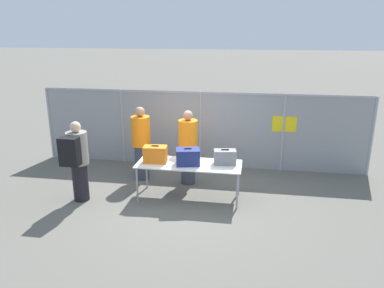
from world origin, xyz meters
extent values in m
plane|color=#605E56|center=(0.00, 0.00, 0.00)|extent=(120.00, 120.00, 0.00)
cylinder|color=#9EA0A5|center=(-4.28, 2.09, 1.01)|extent=(0.07, 0.07, 2.02)
cylinder|color=#9EA0A5|center=(-2.14, 2.09, 1.01)|extent=(0.07, 0.07, 2.02)
cylinder|color=#9EA0A5|center=(0.00, 2.09, 1.01)|extent=(0.07, 0.07, 2.02)
cylinder|color=#9EA0A5|center=(2.14, 2.09, 1.01)|extent=(0.07, 0.07, 2.02)
cylinder|color=#9EA0A5|center=(4.28, 2.09, 1.01)|extent=(0.07, 0.07, 2.02)
cube|color=gray|center=(0.00, 2.09, 1.01)|extent=(8.56, 0.01, 2.02)
cube|color=#9EA0A5|center=(0.00, 2.09, 1.99)|extent=(8.56, 0.04, 0.04)
cube|color=yellow|center=(2.15, 2.08, 1.25)|extent=(0.60, 0.01, 0.40)
cube|color=silver|center=(0.05, 0.05, 0.78)|extent=(2.24, 0.85, 0.02)
cylinder|color=#99999E|center=(-1.01, -0.31, 0.39)|extent=(0.04, 0.04, 0.77)
cylinder|color=#99999E|center=(1.11, -0.31, 0.39)|extent=(0.04, 0.04, 0.77)
cylinder|color=#99999E|center=(-1.01, 0.42, 0.39)|extent=(0.04, 0.04, 0.77)
cylinder|color=#99999E|center=(1.11, 0.42, 0.39)|extent=(0.04, 0.04, 0.77)
cube|color=orange|center=(-0.68, 0.02, 0.98)|extent=(0.52, 0.33, 0.36)
cube|color=black|center=(-0.68, 0.02, 1.17)|extent=(0.16, 0.04, 0.02)
cube|color=navy|center=(0.03, -0.01, 0.97)|extent=(0.56, 0.45, 0.34)
cube|color=black|center=(0.03, -0.01, 1.15)|extent=(0.16, 0.06, 0.02)
cube|color=slate|center=(0.81, 0.14, 0.95)|extent=(0.50, 0.33, 0.31)
cube|color=black|center=(0.81, 0.14, 1.12)|extent=(0.16, 0.05, 0.02)
cylinder|color=black|center=(-2.24, -0.43, 0.42)|extent=(0.33, 0.33, 0.83)
cylinder|color=gray|center=(-2.24, -0.43, 1.18)|extent=(0.43, 0.43, 0.69)
sphere|color=beige|center=(-2.24, -0.43, 1.64)|extent=(0.22, 0.22, 0.22)
cube|color=black|center=(-2.24, -0.76, 1.21)|extent=(0.39, 0.24, 0.58)
cylinder|color=#383D4C|center=(-0.11, 0.85, 0.42)|extent=(0.34, 0.34, 0.85)
cylinder|color=orange|center=(-0.11, 0.85, 1.20)|extent=(0.44, 0.44, 0.71)
sphere|color=#A57A5B|center=(-0.11, 0.85, 1.67)|extent=(0.23, 0.23, 0.23)
cylinder|color=#383D4C|center=(-1.28, 0.95, 0.43)|extent=(0.34, 0.34, 0.86)
cylinder|color=orange|center=(-1.28, 0.95, 1.22)|extent=(0.45, 0.45, 0.72)
sphere|color=#A57A5B|center=(-1.28, 0.95, 1.69)|extent=(0.23, 0.23, 0.23)
cube|color=#4C6B47|center=(1.18, 3.34, 0.40)|extent=(3.39, 1.48, 0.48)
sphere|color=black|center=(0.59, 2.54, 0.28)|extent=(0.56, 0.56, 0.56)
sphere|color=black|center=(0.59, 4.14, 0.28)|extent=(0.56, 0.56, 0.56)
cylinder|color=#59595B|center=(-1.10, 3.34, 0.20)|extent=(1.18, 0.06, 0.06)
camera|label=1|loc=(1.33, -7.37, 3.57)|focal=35.00mm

